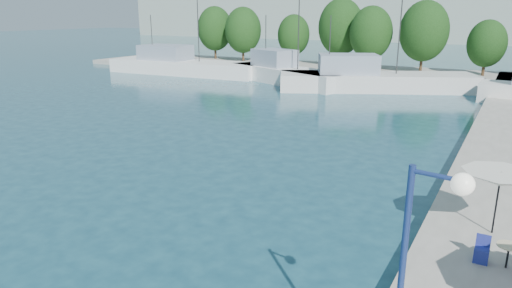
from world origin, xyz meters
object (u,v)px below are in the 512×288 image
Objects in this scene: trawler_01 at (182,66)px; street_lamp at (423,253)px; trawler_02 at (285,74)px; umbrella_white at (500,179)px; trawler_03 at (371,80)px.

trawler_01 is 4.44× the size of street_lamp.
trawler_02 is 40.27m from umbrella_white.
trawler_02 is at bearing 127.05° from street_lamp.
street_lamp is (23.16, -41.49, 3.02)m from trawler_02.
trawler_01 is 1.27× the size of trawler_02.
trawler_02 reaches higher than umbrella_white.
trawler_01 is 1.08× the size of trawler_03.
trawler_02 is (15.99, -0.52, 0.00)m from trawler_01.
trawler_01 is at bearing -158.34° from trawler_02.
trawler_01 is 26.43m from trawler_03.
trawler_01 reaches higher than umbrella_white.
street_lamp reaches higher than umbrella_white.
trawler_01 is at bearing 152.41° from trawler_03.
trawler_01 is at bearing 140.86° from street_lamp.
trawler_02 is 47.62m from street_lamp.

